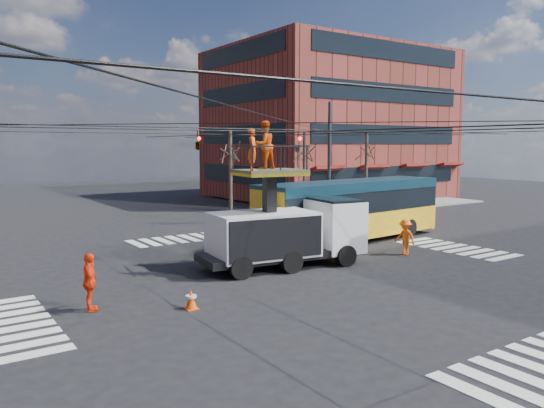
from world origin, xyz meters
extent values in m
plane|color=black|center=(0.00, 0.00, 0.00)|extent=(120.00, 120.00, 0.00)
cube|color=slate|center=(21.00, 21.00, 0.06)|extent=(18.00, 18.00, 0.12)
cube|color=maroon|center=(22.00, 24.00, 7.00)|extent=(20.00, 16.00, 14.00)
cube|color=black|center=(22.00, 16.00, 2.45)|extent=(17.00, 0.12, 1.58)
cube|color=black|center=(12.00, 24.00, 2.45)|extent=(0.12, 13.60, 1.58)
cube|color=black|center=(22.00, 16.00, 5.95)|extent=(17.00, 0.12, 1.57)
cube|color=black|center=(12.00, 24.00, 5.95)|extent=(0.12, 13.60, 1.57)
cube|color=black|center=(22.00, 16.00, 9.45)|extent=(17.00, 0.12, 1.57)
cube|color=black|center=(12.00, 24.00, 9.45)|extent=(0.12, 13.60, 1.57)
cube|color=black|center=(22.00, 16.00, 12.95)|extent=(17.00, 0.12, 1.57)
cube|color=black|center=(12.00, 24.00, 12.95)|extent=(0.12, 13.60, 1.57)
cylinder|color=#2D2D30|center=(12.00, 12.00, 4.00)|extent=(0.24, 0.24, 8.00)
cylinder|color=black|center=(0.00, 12.00, 5.70)|extent=(24.00, 0.03, 0.03)
cylinder|color=black|center=(12.00, 0.00, 5.70)|extent=(0.03, 24.00, 0.03)
cylinder|color=black|center=(0.00, 0.00, 5.90)|extent=(24.02, 24.02, 0.03)
cylinder|color=black|center=(0.00, 0.00, 5.90)|extent=(24.02, 24.02, 0.03)
cylinder|color=black|center=(0.00, -1.20, 5.60)|extent=(24.00, 0.03, 0.03)
cylinder|color=black|center=(0.00, 1.20, 5.60)|extent=(24.00, 0.03, 0.03)
cylinder|color=black|center=(-1.20, 0.00, 5.50)|extent=(0.03, 24.00, 0.03)
cylinder|color=black|center=(1.20, 0.00, 5.50)|extent=(0.03, 24.00, 0.03)
imported|color=black|center=(2.50, 3.00, 5.10)|extent=(0.16, 0.20, 1.00)
imported|color=black|center=(-1.50, 5.00, 5.35)|extent=(0.26, 1.24, 0.50)
cylinder|color=#382B21|center=(5.00, 13.50, 3.00)|extent=(0.24, 0.24, 6.00)
cylinder|color=#382B21|center=(11.00, 13.50, 3.00)|extent=(0.24, 0.24, 6.00)
cylinder|color=#382B21|center=(17.00, 13.50, 3.00)|extent=(0.24, 0.24, 6.00)
cube|color=black|center=(0.67, 1.61, 0.55)|extent=(7.22, 3.07, 0.30)
cube|color=silver|center=(3.25, 1.28, 1.55)|extent=(2.09, 2.61, 2.20)
cube|color=black|center=(3.25, 1.28, 2.35)|extent=(1.88, 2.48, 0.80)
cube|color=silver|center=(-0.22, 1.72, 1.45)|extent=(4.48, 3.01, 1.80)
cylinder|color=black|center=(2.90, 0.17, 0.45)|extent=(0.94, 0.46, 0.90)
cylinder|color=black|center=(3.19, 2.45, 0.45)|extent=(0.94, 0.46, 0.90)
cylinder|color=black|center=(0.33, 0.50, 0.45)|extent=(0.94, 0.46, 0.90)
cylinder|color=black|center=(0.62, 2.78, 0.45)|extent=(0.94, 0.46, 0.90)
cylinder|color=black|center=(-1.86, 0.77, 0.45)|extent=(0.94, 0.46, 0.90)
cylinder|color=black|center=(-1.57, 3.05, 0.45)|extent=(0.94, 0.46, 0.90)
cube|color=black|center=(0.07, 1.69, 2.71)|extent=(0.50, 0.50, 2.62)
cube|color=#3E4429|center=(0.07, 1.69, 4.02)|extent=(2.84, 2.41, 0.12)
cube|color=yellow|center=(0.07, 1.69, 3.90)|extent=(2.84, 2.41, 0.12)
imported|color=#F0540F|center=(-0.99, 1.28, 4.90)|extent=(0.66, 0.71, 1.63)
imported|color=#F0540F|center=(0.20, 2.26, 5.07)|extent=(1.04, 0.86, 1.98)
cube|color=orange|center=(7.08, 4.36, 0.95)|extent=(11.74, 3.72, 1.30)
cube|color=black|center=(7.08, 4.36, 2.15)|extent=(11.74, 3.66, 1.10)
cube|color=#0B2533|center=(7.08, 4.36, 2.95)|extent=(11.74, 3.72, 0.50)
cube|color=orange|center=(1.44, 3.81, 1.60)|extent=(0.49, 2.48, 2.80)
cube|color=orange|center=(12.73, 4.92, 1.60)|extent=(0.49, 2.48, 2.80)
cube|color=black|center=(1.39, 3.80, 0.45)|extent=(0.40, 2.60, 0.30)
cube|color=gold|center=(1.54, 3.82, 2.85)|extent=(0.26, 1.60, 0.35)
cylinder|color=black|center=(3.17, 2.79, 0.50)|extent=(1.02, 0.40, 1.00)
cylinder|color=black|center=(2.94, 5.14, 0.50)|extent=(1.02, 0.40, 1.00)
cylinder|color=black|center=(10.64, 3.53, 0.50)|extent=(1.02, 0.40, 1.00)
cylinder|color=black|center=(10.41, 5.87, 0.50)|extent=(1.02, 0.40, 1.00)
cone|color=#FF4C0A|center=(-5.02, -1.52, 0.31)|extent=(0.36, 0.36, 0.63)
imported|color=#FE3710|center=(-7.66, 0.03, 0.90)|extent=(0.63, 1.12, 1.81)
imported|color=#FF5C10|center=(6.75, 0.36, 0.83)|extent=(0.69, 1.11, 1.66)
camera|label=1|loc=(-11.94, -16.15, 5.08)|focal=35.00mm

